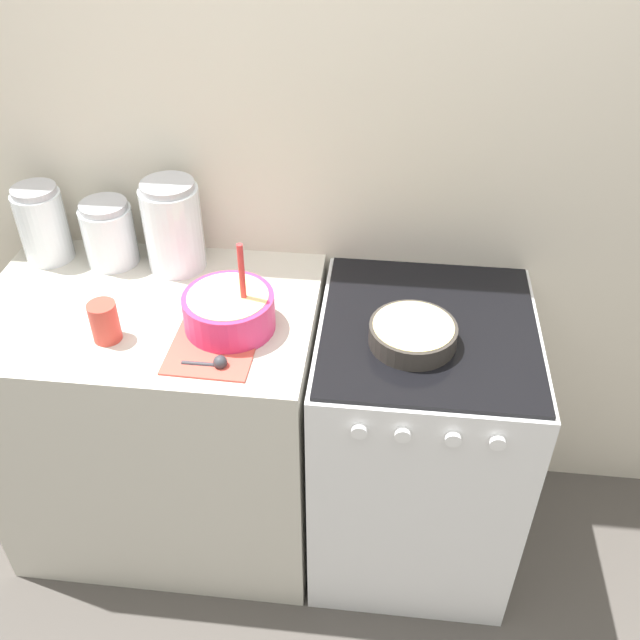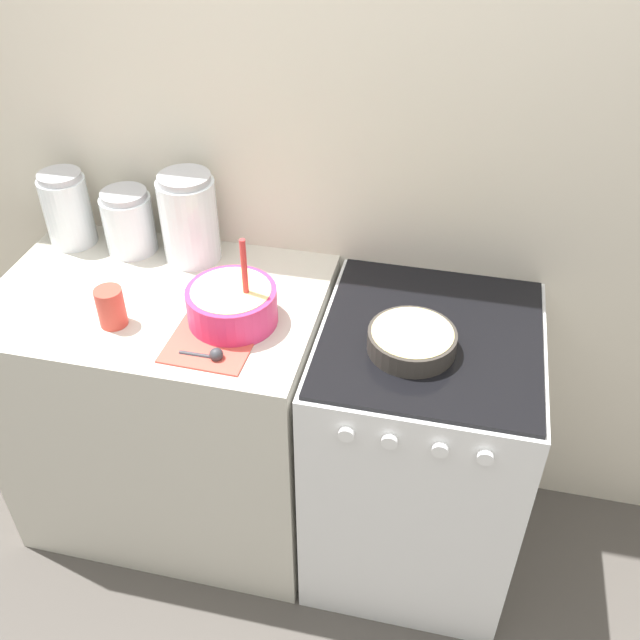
{
  "view_description": "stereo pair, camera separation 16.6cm",
  "coord_description": "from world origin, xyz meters",
  "views": [
    {
      "loc": [
        0.19,
        -1.21,
        2.12
      ],
      "look_at": [
        0.03,
        0.26,
        0.97
      ],
      "focal_mm": 40.0,
      "sensor_mm": 36.0,
      "label": 1
    },
    {
      "loc": [
        0.35,
        -1.18,
        2.12
      ],
      "look_at": [
        0.03,
        0.26,
        0.97
      ],
      "focal_mm": 40.0,
      "sensor_mm": 36.0,
      "label": 2
    }
  ],
  "objects": [
    {
      "name": "ground_plane",
      "position": [
        0.0,
        0.0,
        0.0
      ],
      "size": [
        12.0,
        12.0,
        0.0
      ],
      "primitive_type": "plane",
      "color": "#4C4742"
    },
    {
      "name": "wall_back",
      "position": [
        0.0,
        0.67,
        1.2
      ],
      "size": [
        4.92,
        0.05,
        2.4
      ],
      "color": "beige",
      "rests_on": "ground_plane"
    },
    {
      "name": "countertop_cabinet",
      "position": [
        -0.48,
        0.32,
        0.46
      ],
      "size": [
        0.96,
        0.65,
        0.92
      ],
      "color": "beige",
      "rests_on": "ground_plane"
    },
    {
      "name": "stove",
      "position": [
        0.32,
        0.32,
        0.46
      ],
      "size": [
        0.61,
        0.67,
        0.92
      ],
      "color": "silver",
      "rests_on": "ground_plane"
    },
    {
      "name": "mixing_bowl",
      "position": [
        -0.22,
        0.26,
        0.97
      ],
      "size": [
        0.25,
        0.25,
        0.27
      ],
      "color": "#E0336B",
      "rests_on": "countertop_cabinet"
    },
    {
      "name": "baking_pan",
      "position": [
        0.27,
        0.25,
        0.95
      ],
      "size": [
        0.23,
        0.23,
        0.06
      ],
      "color": "#38332D",
      "rests_on": "stove"
    },
    {
      "name": "storage_jar_left",
      "position": [
        -0.84,
        0.54,
        1.02
      ],
      "size": [
        0.14,
        0.14,
        0.24
      ],
      "color": "silver",
      "rests_on": "countertop_cabinet"
    },
    {
      "name": "storage_jar_middle",
      "position": [
        -0.64,
        0.54,
        1.0
      ],
      "size": [
        0.15,
        0.15,
        0.2
      ],
      "color": "silver",
      "rests_on": "countertop_cabinet"
    },
    {
      "name": "storage_jar_right",
      "position": [
        -0.44,
        0.54,
        1.03
      ],
      "size": [
        0.17,
        0.17,
        0.28
      ],
      "color": "silver",
      "rests_on": "countertop_cabinet"
    },
    {
      "name": "tin_can",
      "position": [
        -0.53,
        0.18,
        0.97
      ],
      "size": [
        0.08,
        0.08,
        0.11
      ],
      "color": "#CC3F33",
      "rests_on": "countertop_cabinet"
    },
    {
      "name": "recipe_page",
      "position": [
        -0.25,
        0.19,
        0.92
      ],
      "size": [
        0.23,
        0.3,
        0.01
      ],
      "color": "#CC4C3F",
      "rests_on": "countertop_cabinet"
    },
    {
      "name": "measuring_spoon",
      "position": [
        -0.22,
        0.1,
        0.93
      ],
      "size": [
        0.12,
        0.04,
        0.04
      ],
      "color": "#333338",
      "rests_on": "countertop_cabinet"
    }
  ]
}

